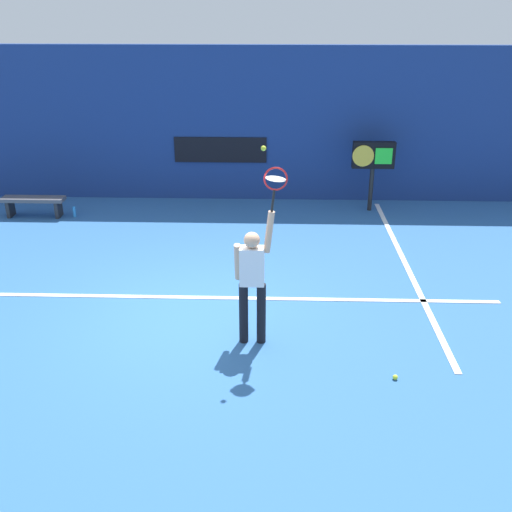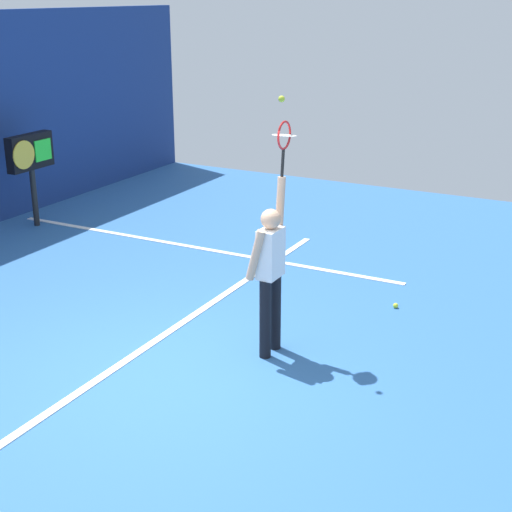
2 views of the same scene
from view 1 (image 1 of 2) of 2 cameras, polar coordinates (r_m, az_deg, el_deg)
ground_plane at (r=9.38m, az=-6.39°, el=-5.59°), size 18.00×18.00×0.00m
back_wall at (r=14.33m, az=-3.47°, el=12.51°), size 18.00×0.20×3.59m
sponsor_banner_center at (r=14.34m, az=-3.45°, el=10.17°), size 2.20×0.03×0.60m
court_baseline at (r=9.85m, az=-5.96°, el=-4.00°), size 10.00×0.10×0.01m
court_sideline at (r=11.34m, az=14.22°, el=-0.78°), size 0.10×7.00×0.01m
tennis_player at (r=8.15m, az=-0.37°, el=-2.15°), size 0.55×0.31×1.99m
tennis_racket at (r=7.64m, az=1.88°, el=7.19°), size 0.35×0.27×0.62m
tennis_ball at (r=7.49m, az=0.73°, el=10.34°), size 0.07×0.07×0.07m
scoreboard_clock at (r=13.76m, az=11.23°, el=9.25°), size 0.96×0.20×1.61m
court_bench at (r=14.24m, az=-20.65°, el=4.88°), size 1.40×0.36×0.45m
water_bottle at (r=13.99m, az=-17.10°, el=4.10°), size 0.07×0.07×0.24m
spare_ball at (r=8.05m, az=13.27°, el=-11.30°), size 0.07×0.07×0.07m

